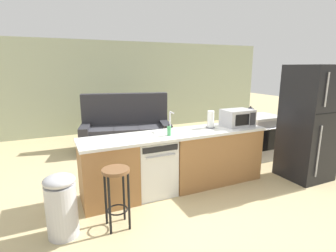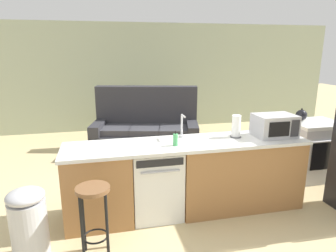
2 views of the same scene
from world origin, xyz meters
TOP-DOWN VIEW (x-y plane):
  - ground_plane at (0.00, 0.00)m, footprint 24.00×24.00m
  - wall_back at (0.30, 4.20)m, footprint 10.00×0.06m
  - kitchen_counter at (0.24, 0.00)m, footprint 2.94×0.66m
  - dishwasher at (-0.25, -0.00)m, footprint 0.58×0.61m
  - stove_range at (2.35, 0.55)m, footprint 0.76×0.68m
  - refrigerator at (2.35, -0.55)m, footprint 0.72×0.73m
  - microwave at (1.29, -0.00)m, footprint 0.50×0.37m
  - sink_faucet at (0.13, 0.20)m, footprint 0.07×0.18m
  - paper_towel_roll at (0.80, 0.07)m, footprint 0.14×0.14m
  - soap_bottle at (-0.03, -0.10)m, footprint 0.06×0.06m
  - kettle at (2.18, 0.68)m, footprint 0.21×0.17m
  - bar_stool at (-0.96, -0.65)m, footprint 0.32×0.32m
  - trash_bin at (-1.57, -0.56)m, footprint 0.35×0.35m
  - couch at (-0.00, 2.36)m, footprint 2.16×1.36m

SIDE VIEW (x-z plane):
  - ground_plane at x=0.00m, z-range 0.00..0.00m
  - trash_bin at x=-1.57m, z-range 0.01..0.75m
  - couch at x=0.00m, z-range -0.24..1.03m
  - kitchen_counter at x=0.24m, z-range -0.03..0.87m
  - dishwasher at x=-0.25m, z-range 0.00..0.84m
  - stove_range at x=2.35m, z-range 0.00..0.90m
  - bar_stool at x=-0.96m, z-range 0.17..0.91m
  - refrigerator at x=2.35m, z-range 0.00..1.92m
  - soap_bottle at x=-0.03m, z-range 0.88..1.06m
  - kettle at x=2.18m, z-range 0.89..1.08m
  - sink_faucet at x=0.13m, z-range 0.88..1.18m
  - paper_towel_roll at x=0.80m, z-range 0.90..1.18m
  - microwave at x=1.29m, z-range 0.90..1.18m
  - wall_back at x=0.30m, z-range 0.00..2.60m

